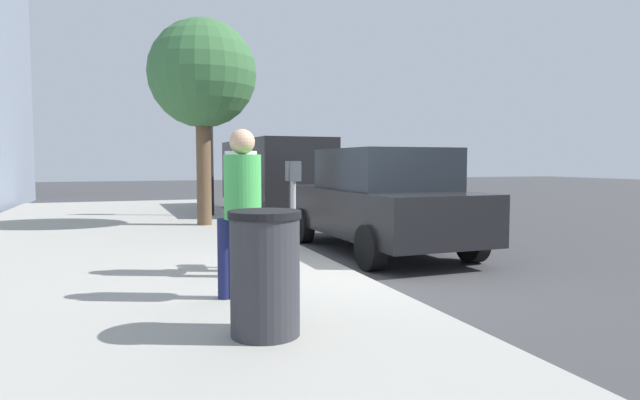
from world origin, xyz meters
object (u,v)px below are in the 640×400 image
at_px(pedestrian_bystander, 243,200).
at_px(parked_sedan_near, 381,200).
at_px(street_tree, 202,75).
at_px(pedestrian_at_meter, 241,189).
at_px(parked_van_far, 274,172).
at_px(traffic_signal, 215,122).
at_px(trash_bin, 265,273).
at_px(parking_meter, 293,191).

distance_m(pedestrian_bystander, parked_sedan_near, 4.19).
bearing_deg(street_tree, pedestrian_bystander, 175.54).
xyz_separation_m(pedestrian_at_meter, pedestrian_bystander, (-1.21, 0.23, -0.05)).
height_order(pedestrian_at_meter, parked_van_far, parked_van_far).
distance_m(traffic_signal, trash_bin, 10.33).
xyz_separation_m(parked_van_far, trash_bin, (-11.20, 3.06, -0.60)).
xyz_separation_m(traffic_signal, trash_bin, (-10.08, 1.18, -1.92)).
relative_size(parking_meter, trash_bin, 1.40).
bearing_deg(parking_meter, pedestrian_bystander, 144.83).
xyz_separation_m(parking_meter, pedestrian_bystander, (-1.34, 0.95, -0.00)).
xyz_separation_m(pedestrian_at_meter, street_tree, (5.54, -0.29, 2.23)).
distance_m(parking_meter, pedestrian_at_meter, 0.73).
xyz_separation_m(parked_sedan_near, trash_bin, (-4.14, 3.06, -0.24)).
bearing_deg(trash_bin, parking_meter, -21.72).
xyz_separation_m(parked_van_far, street_tree, (-3.23, 2.46, 2.19)).
bearing_deg(parking_meter, trash_bin, 158.28).
distance_m(parked_sedan_near, trash_bin, 5.16).
bearing_deg(parking_meter, parked_sedan_near, -52.30).
distance_m(parked_van_far, traffic_signal, 2.56).
bearing_deg(pedestrian_bystander, parked_sedan_near, -25.72).
xyz_separation_m(parked_van_far, traffic_signal, (-1.12, 1.88, 1.32)).
relative_size(street_tree, traffic_signal, 1.25).
distance_m(parked_sedan_near, traffic_signal, 6.45).
relative_size(pedestrian_bystander, street_tree, 0.38).
bearing_deg(trash_bin, pedestrian_at_meter, -7.20).
distance_m(pedestrian_bystander, parked_van_far, 10.42).
relative_size(parked_sedan_near, traffic_signal, 1.23).
height_order(pedestrian_bystander, parked_sedan_near, pedestrian_bystander).
bearing_deg(trash_bin, parked_van_far, -15.29).
relative_size(parking_meter, pedestrian_bystander, 0.82).
bearing_deg(pedestrian_bystander, parked_van_far, 3.27).
distance_m(parking_meter, traffic_signal, 7.65).
bearing_deg(pedestrian_bystander, street_tree, 15.47).
height_order(parking_meter, pedestrian_at_meter, pedestrian_at_meter).
height_order(pedestrian_at_meter, pedestrian_bystander, pedestrian_at_meter).
bearing_deg(trash_bin, parked_sedan_near, -36.49).
distance_m(street_tree, trash_bin, 8.47).
bearing_deg(traffic_signal, pedestrian_bystander, 172.89).
height_order(pedestrian_at_meter, parked_sedan_near, pedestrian_at_meter).
xyz_separation_m(pedestrian_at_meter, parked_sedan_near, (1.71, -2.76, -0.32)).
distance_m(pedestrian_at_meter, trash_bin, 2.52).
relative_size(parked_van_far, street_tree, 1.16).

